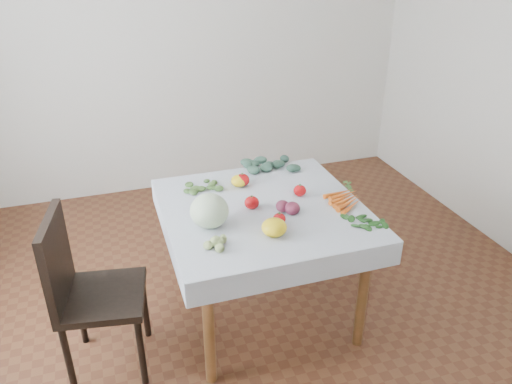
% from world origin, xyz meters
% --- Properties ---
extents(ground, '(4.00, 4.00, 0.00)m').
position_xyz_m(ground, '(0.00, 0.00, 0.00)').
color(ground, brown).
extents(back_wall, '(4.00, 0.04, 2.70)m').
position_xyz_m(back_wall, '(0.00, 2.00, 1.35)').
color(back_wall, silver).
rests_on(back_wall, ground).
extents(table, '(1.00, 1.00, 0.75)m').
position_xyz_m(table, '(0.00, 0.00, 0.65)').
color(table, brown).
rests_on(table, ground).
extents(tablecloth, '(1.12, 1.12, 0.01)m').
position_xyz_m(tablecloth, '(0.00, 0.00, 0.75)').
color(tablecloth, white).
rests_on(tablecloth, table).
extents(chair, '(0.49, 0.49, 0.94)m').
position_xyz_m(chair, '(-1.02, -0.13, 0.54)').
color(chair, black).
rests_on(chair, ground).
extents(cabbage, '(0.23, 0.23, 0.18)m').
position_xyz_m(cabbage, '(-0.34, -0.11, 0.85)').
color(cabbage, beige).
rests_on(cabbage, tablecloth).
extents(tomato_a, '(0.11, 0.11, 0.08)m').
position_xyz_m(tomato_a, '(-0.03, 0.30, 0.79)').
color(tomato_a, '#BC0C0F').
rests_on(tomato_a, tablecloth).
extents(tomato_b, '(0.08, 0.08, 0.07)m').
position_xyz_m(tomato_b, '(0.25, 0.07, 0.79)').
color(tomato_b, '#BC0C0F').
rests_on(tomato_b, tablecloth).
extents(tomato_c, '(0.11, 0.11, 0.07)m').
position_xyz_m(tomato_c, '(-0.07, 0.01, 0.79)').
color(tomato_c, '#BC0C0F').
rests_on(tomato_c, tablecloth).
extents(tomato_d, '(0.09, 0.09, 0.06)m').
position_xyz_m(tomato_d, '(0.02, -0.20, 0.79)').
color(tomato_d, '#BC0C0F').
rests_on(tomato_d, tablecloth).
extents(heirloom_back, '(0.11, 0.11, 0.07)m').
position_xyz_m(heirloom_back, '(-0.05, 0.30, 0.79)').
color(heirloom_back, yellow).
rests_on(heirloom_back, tablecloth).
extents(heirloom_front, '(0.15, 0.15, 0.09)m').
position_xyz_m(heirloom_front, '(-0.04, -0.30, 0.80)').
color(heirloom_front, yellow).
rests_on(heirloom_front, tablecloth).
extents(onion_a, '(0.10, 0.10, 0.07)m').
position_xyz_m(onion_a, '(0.09, -0.08, 0.79)').
color(onion_a, '#571832').
rests_on(onion_a, tablecloth).
extents(onion_b, '(0.09, 0.09, 0.07)m').
position_xyz_m(onion_b, '(0.13, -0.13, 0.79)').
color(onion_b, '#571832').
rests_on(onion_b, tablecloth).
extents(tomatillo_cluster, '(0.15, 0.09, 0.04)m').
position_xyz_m(tomatillo_cluster, '(-0.37, -0.33, 0.78)').
color(tomatillo_cluster, '#A3B86A').
rests_on(tomatillo_cluster, tablecloth).
extents(carrot_bunch, '(0.22, 0.28, 0.03)m').
position_xyz_m(carrot_bunch, '(0.48, -0.08, 0.77)').
color(carrot_bunch, '#DE5B18').
rests_on(carrot_bunch, tablecloth).
extents(kale_bunch, '(0.33, 0.29, 0.04)m').
position_xyz_m(kale_bunch, '(0.21, 0.48, 0.78)').
color(kale_bunch, '#3D634F').
rests_on(kale_bunch, tablecloth).
extents(basil_bunch, '(0.24, 0.21, 0.01)m').
position_xyz_m(basil_bunch, '(0.47, -0.32, 0.76)').
color(basil_bunch, '#1E561A').
rests_on(basil_bunch, tablecloth).
extents(dill_bunch, '(0.22, 0.17, 0.02)m').
position_xyz_m(dill_bunch, '(-0.28, 0.35, 0.77)').
color(dill_bunch, '#4A6E32').
rests_on(dill_bunch, tablecloth).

